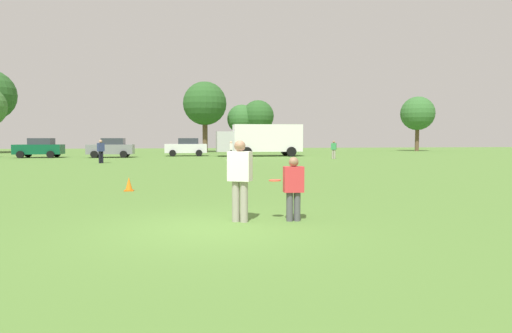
{
  "coord_description": "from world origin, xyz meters",
  "views": [
    {
      "loc": [
        -0.5,
        -8.97,
        1.84
      ],
      "look_at": [
        1.38,
        2.66,
        1.08
      ],
      "focal_mm": 31.13,
      "sensor_mm": 36.0,
      "label": 1
    }
  ],
  "objects_px": {
    "parked_car_center": "(39,148)",
    "box_truck": "(261,139)",
    "parked_car_mid_right": "(111,148)",
    "parked_car_near_right": "(186,147)",
    "bystander_far_jogger": "(231,149)",
    "bystander_field_marshal": "(101,150)",
    "player_thrower": "(240,176)",
    "frisbee": "(275,180)",
    "traffic_cone": "(129,184)",
    "player_defender": "(293,185)",
    "bystander_sideline_watcher": "(334,149)"
  },
  "relations": [
    {
      "from": "player_thrower",
      "to": "bystander_far_jogger",
      "type": "bearing_deg",
      "value": 84.43
    },
    {
      "from": "parked_car_center",
      "to": "box_truck",
      "type": "distance_m",
      "value": 21.01
    },
    {
      "from": "frisbee",
      "to": "parked_car_near_right",
      "type": "bearing_deg",
      "value": 92.83
    },
    {
      "from": "box_truck",
      "to": "frisbee",
      "type": "bearing_deg",
      "value": -99.29
    },
    {
      "from": "parked_car_near_right",
      "to": "bystander_sideline_watcher",
      "type": "distance_m",
      "value": 15.22
    },
    {
      "from": "parked_car_near_right",
      "to": "box_truck",
      "type": "bearing_deg",
      "value": -12.88
    },
    {
      "from": "player_defender",
      "to": "traffic_cone",
      "type": "bearing_deg",
      "value": 124.02
    },
    {
      "from": "frisbee",
      "to": "parked_car_center",
      "type": "distance_m",
      "value": 37.75
    },
    {
      "from": "bystander_sideline_watcher",
      "to": "bystander_far_jogger",
      "type": "distance_m",
      "value": 9.07
    },
    {
      "from": "player_defender",
      "to": "bystander_field_marshal",
      "type": "height_order",
      "value": "bystander_field_marshal"
    },
    {
      "from": "bystander_far_jogger",
      "to": "parked_car_mid_right",
      "type": "bearing_deg",
      "value": 158.1
    },
    {
      "from": "parked_car_mid_right",
      "to": "bystander_field_marshal",
      "type": "bearing_deg",
      "value": -85.34
    },
    {
      "from": "box_truck",
      "to": "bystander_sideline_watcher",
      "type": "bearing_deg",
      "value": -50.42
    },
    {
      "from": "player_thrower",
      "to": "traffic_cone",
      "type": "bearing_deg",
      "value": 116.39
    },
    {
      "from": "player_thrower",
      "to": "parked_car_mid_right",
      "type": "distance_m",
      "value": 34.82
    },
    {
      "from": "parked_car_mid_right",
      "to": "parked_car_near_right",
      "type": "height_order",
      "value": "same"
    },
    {
      "from": "parked_car_near_right",
      "to": "bystander_field_marshal",
      "type": "bearing_deg",
      "value": -117.17
    },
    {
      "from": "player_thrower",
      "to": "parked_car_near_right",
      "type": "distance_m",
      "value": 36.2
    },
    {
      "from": "player_defender",
      "to": "parked_car_center",
      "type": "xyz_separation_m",
      "value": [
        -15.75,
        34.65,
        0.13
      ]
    },
    {
      "from": "player_defender",
      "to": "bystander_field_marshal",
      "type": "xyz_separation_m",
      "value": [
        -8.38,
        24.17,
        0.17
      ]
    },
    {
      "from": "bystander_far_jogger",
      "to": "bystander_field_marshal",
      "type": "relative_size",
      "value": 0.92
    },
    {
      "from": "player_defender",
      "to": "bystander_far_jogger",
      "type": "xyz_separation_m",
      "value": [
        1.7,
        29.6,
        0.09
      ]
    },
    {
      "from": "player_thrower",
      "to": "player_defender",
      "type": "distance_m",
      "value": 1.2
    },
    {
      "from": "bystander_far_jogger",
      "to": "parked_car_center",
      "type": "bearing_deg",
      "value": 163.86
    },
    {
      "from": "parked_car_mid_right",
      "to": "player_thrower",
      "type": "bearing_deg",
      "value": -76.71
    },
    {
      "from": "bystander_field_marshal",
      "to": "parked_car_mid_right",
      "type": "bearing_deg",
      "value": 94.66
    },
    {
      "from": "parked_car_near_right",
      "to": "bystander_far_jogger",
      "type": "relative_size",
      "value": 2.7
    },
    {
      "from": "bystander_sideline_watcher",
      "to": "bystander_field_marshal",
      "type": "distance_m",
      "value": 19.41
    },
    {
      "from": "frisbee",
      "to": "parked_car_center",
      "type": "xyz_separation_m",
      "value": [
        -15.37,
        34.48,
        0.03
      ]
    },
    {
      "from": "parked_car_center",
      "to": "parked_car_near_right",
      "type": "distance_m",
      "value": 13.68
    },
    {
      "from": "player_defender",
      "to": "traffic_cone",
      "type": "relative_size",
      "value": 2.96
    },
    {
      "from": "parked_car_center",
      "to": "box_truck",
      "type": "height_order",
      "value": "box_truck"
    },
    {
      "from": "frisbee",
      "to": "traffic_cone",
      "type": "bearing_deg",
      "value": 122.29
    },
    {
      "from": "frisbee",
      "to": "bystander_far_jogger",
      "type": "distance_m",
      "value": 29.5
    },
    {
      "from": "box_truck",
      "to": "bystander_far_jogger",
      "type": "distance_m",
      "value": 6.17
    },
    {
      "from": "parked_car_mid_right",
      "to": "bystander_sideline_watcher",
      "type": "distance_m",
      "value": 20.69
    },
    {
      "from": "player_defender",
      "to": "box_truck",
      "type": "relative_size",
      "value": 0.17
    },
    {
      "from": "box_truck",
      "to": "parked_car_mid_right",
      "type": "bearing_deg",
      "value": -177.61
    },
    {
      "from": "player_defender",
      "to": "traffic_cone",
      "type": "distance_m",
      "value": 7.68
    },
    {
      "from": "player_defender",
      "to": "frisbee",
      "type": "height_order",
      "value": "player_defender"
    },
    {
      "from": "bystander_sideline_watcher",
      "to": "parked_car_mid_right",
      "type": "bearing_deg",
      "value": 163.35
    },
    {
      "from": "box_truck",
      "to": "parked_car_near_right",
      "type": "bearing_deg",
      "value": 167.12
    },
    {
      "from": "player_thrower",
      "to": "bystander_sideline_watcher",
      "type": "distance_m",
      "value": 30.36
    },
    {
      "from": "bystander_sideline_watcher",
      "to": "parked_car_center",
      "type": "bearing_deg",
      "value": 165.95
    },
    {
      "from": "parked_car_mid_right",
      "to": "box_truck",
      "type": "relative_size",
      "value": 0.5
    },
    {
      "from": "frisbee",
      "to": "parked_car_center",
      "type": "relative_size",
      "value": 0.06
    },
    {
      "from": "frisbee",
      "to": "traffic_cone",
      "type": "xyz_separation_m",
      "value": [
        -3.9,
        6.17,
        -0.66
      ]
    },
    {
      "from": "player_defender",
      "to": "parked_car_near_right",
      "type": "xyz_separation_m",
      "value": [
        -2.17,
        36.27,
        0.13
      ]
    },
    {
      "from": "frisbee",
      "to": "parked_car_mid_right",
      "type": "relative_size",
      "value": 0.06
    },
    {
      "from": "bystander_sideline_watcher",
      "to": "bystander_field_marshal",
      "type": "xyz_separation_m",
      "value": [
        -19.02,
        -3.88,
        0.06
      ]
    }
  ]
}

